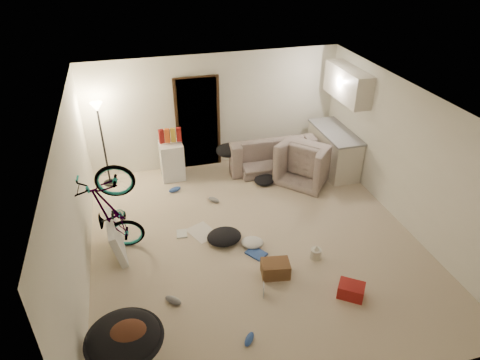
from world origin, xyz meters
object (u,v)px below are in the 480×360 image
object	(u,v)px
tv_box	(116,237)
drink_case_b	(351,290)
saucer_chair	(125,343)
juicer	(316,253)
mini_fridge	(172,161)
armchair	(308,164)
floor_lamp	(100,127)
drink_case_a	(275,269)
kitchen_counter	(333,151)
sofa	(270,156)
bicycle	(115,229)

from	to	relation	value
tv_box	drink_case_b	size ratio (longest dim) A/B	2.51
saucer_chair	juicer	world-z (taller)	saucer_chair
drink_case_b	mini_fridge	bearing A→B (deg)	152.59
armchair	juicer	xyz separation A→B (m)	(-0.90, -2.47, -0.23)
floor_lamp	drink_case_a	size ratio (longest dim) A/B	4.15
saucer_chair	kitchen_counter	bearing A→B (deg)	40.07
armchair	saucer_chair	distance (m)	5.42
drink_case_a	drink_case_b	world-z (taller)	drink_case_a
sofa	drink_case_a	size ratio (longest dim) A/B	4.37
mini_fridge	saucer_chair	xyz separation A→B (m)	(-1.16, -4.47, -0.00)
sofa	bicycle	size ratio (longest dim) A/B	1.08
sofa	bicycle	bearing A→B (deg)	32.92
armchair	tv_box	size ratio (longest dim) A/B	1.10
floor_lamp	armchair	size ratio (longest dim) A/B	1.75
sofa	armchair	world-z (taller)	armchair
kitchen_counter	sofa	world-z (taller)	kitchen_counter
tv_box	drink_case_a	xyz separation A→B (m)	(2.36, -1.23, -0.18)
floor_lamp	drink_case_a	xyz separation A→B (m)	(2.46, -3.54, -1.18)
mini_fridge	juicer	distance (m)	3.78
floor_lamp	bicycle	size ratio (longest dim) A/B	1.03
floor_lamp	bicycle	bearing A→B (deg)	-87.52
sofa	mini_fridge	xyz separation A→B (m)	(-2.18, 0.10, 0.13)
kitchen_counter	armchair	bearing A→B (deg)	-161.53
sofa	drink_case_b	world-z (taller)	sofa
floor_lamp	mini_fridge	bearing A→B (deg)	-4.30
tv_box	juicer	bearing A→B (deg)	-22.58
drink_case_a	mini_fridge	bearing A→B (deg)	117.51
sofa	armchair	xyz separation A→B (m)	(0.63, -0.68, 0.06)
bicycle	juicer	world-z (taller)	bicycle
sofa	saucer_chair	xyz separation A→B (m)	(-3.34, -4.37, 0.12)
sofa	tv_box	xyz separation A→B (m)	(-3.41, -2.11, 0.03)
floor_lamp	drink_case_a	world-z (taller)	floor_lamp
armchair	bicycle	xyz separation A→B (m)	(-4.04, -1.43, 0.13)
bicycle	mini_fridge	bearing A→B (deg)	-22.32
kitchen_counter	mini_fridge	bearing A→B (deg)	171.07
kitchen_counter	drink_case_a	bearing A→B (deg)	-129.28
armchair	drink_case_b	size ratio (longest dim) A/B	2.77
mini_fridge	juicer	bearing A→B (deg)	-60.51
tv_box	drink_case_a	size ratio (longest dim) A/B	2.15
drink_case_a	bicycle	bearing A→B (deg)	161.74
bicycle	juicer	distance (m)	3.33
kitchen_counter	saucer_chair	distance (m)	6.09
bicycle	drink_case_a	distance (m)	2.69
bicycle	drink_case_b	xyz separation A→B (m)	(3.30, -1.95, -0.36)
sofa	floor_lamp	bearing A→B (deg)	-2.09
kitchen_counter	drink_case_a	distance (m)	3.75
kitchen_counter	sofa	distance (m)	1.41
saucer_chair	tv_box	bearing A→B (deg)	91.72
floor_lamp	sofa	xyz separation A→B (m)	(3.51, -0.20, -1.03)
sofa	mini_fridge	world-z (taller)	mini_fridge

